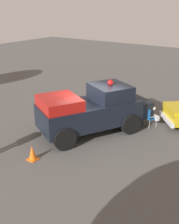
# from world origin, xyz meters

# --- Properties ---
(ground_plane) EXTENTS (60.00, 60.00, 0.00)m
(ground_plane) POSITION_xyz_m (0.00, 0.00, 0.00)
(ground_plane) COLOR #514F4C
(vintage_fire_truck) EXTENTS (4.68, 6.28, 2.59)m
(vintage_fire_truck) POSITION_xyz_m (0.05, -0.20, 1.20)
(vintage_fire_truck) COLOR black
(vintage_fire_truck) RESTS_ON ground
(lawn_chair_near_truck) EXTENTS (0.57, 0.58, 1.02)m
(lawn_chair_near_truck) POSITION_xyz_m (-0.38, -3.25, 0.59)
(lawn_chair_near_truck) COLOR #B7BABF
(lawn_chair_near_truck) RESTS_ON ground
(lawn_chair_by_car) EXTENTS (0.67, 0.67, 1.02)m
(lawn_chair_by_car) POSITION_xyz_m (-1.94, -2.36, 0.59)
(lawn_chair_by_car) COLOR #B7BABF
(lawn_chair_by_car) RESTS_ON ground
(spectator_seated) EXTENTS (0.59, 0.46, 1.29)m
(spectator_seated) POSITION_xyz_m (-0.51, -3.27, 0.70)
(spectator_seated) COLOR #383842
(spectator_seated) RESTS_ON ground
(traffic_cone) EXTENTS (0.40, 0.40, 0.64)m
(traffic_cone) POSITION_xyz_m (0.62, 3.45, 0.31)
(traffic_cone) COLOR orange
(traffic_cone) RESTS_ON ground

